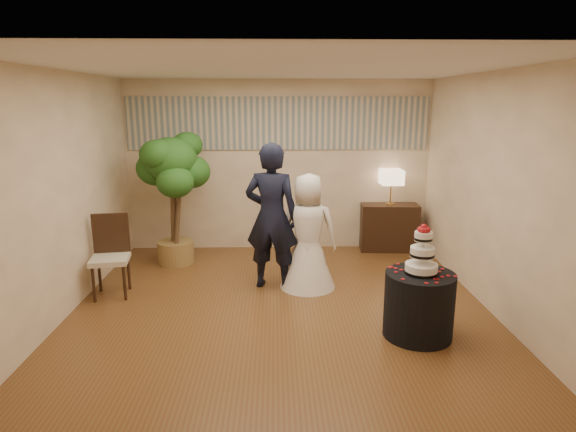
{
  "coord_description": "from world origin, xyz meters",
  "views": [
    {
      "loc": [
        -0.06,
        -5.45,
        2.45
      ],
      "look_at": [
        0.1,
        0.4,
        1.05
      ],
      "focal_mm": 30.0,
      "sensor_mm": 36.0,
      "label": 1
    }
  ],
  "objects_px": {
    "wedding_cake": "(423,249)",
    "ficus_tree": "(173,198)",
    "cake_table": "(419,305)",
    "table_lamp": "(391,187)",
    "side_chair": "(110,257)",
    "bride": "(308,231)",
    "console": "(389,227)",
    "groom": "(272,217)"
  },
  "relations": [
    {
      "from": "wedding_cake",
      "to": "ficus_tree",
      "type": "relative_size",
      "value": 0.26
    },
    {
      "from": "cake_table",
      "to": "table_lamp",
      "type": "bearing_deg",
      "value": 82.69
    },
    {
      "from": "wedding_cake",
      "to": "side_chair",
      "type": "bearing_deg",
      "value": 161.83
    },
    {
      "from": "side_chair",
      "to": "wedding_cake",
      "type": "bearing_deg",
      "value": -26.57
    },
    {
      "from": "bride",
      "to": "table_lamp",
      "type": "bearing_deg",
      "value": -125.47
    },
    {
      "from": "wedding_cake",
      "to": "table_lamp",
      "type": "xyz_separation_m",
      "value": [
        0.39,
        3.06,
        0.1
      ]
    },
    {
      "from": "bride",
      "to": "wedding_cake",
      "type": "bearing_deg",
      "value": 133.81
    },
    {
      "from": "bride",
      "to": "cake_table",
      "type": "relative_size",
      "value": 2.13
    },
    {
      "from": "console",
      "to": "ficus_tree",
      "type": "relative_size",
      "value": 0.46
    },
    {
      "from": "groom",
      "to": "console",
      "type": "relative_size",
      "value": 2.07
    },
    {
      "from": "ficus_tree",
      "to": "side_chair",
      "type": "bearing_deg",
      "value": -114.14
    },
    {
      "from": "cake_table",
      "to": "wedding_cake",
      "type": "xyz_separation_m",
      "value": [
        0.0,
        0.0,
        0.62
      ]
    },
    {
      "from": "wedding_cake",
      "to": "table_lamp",
      "type": "distance_m",
      "value": 3.08
    },
    {
      "from": "wedding_cake",
      "to": "ficus_tree",
      "type": "bearing_deg",
      "value": 141.21
    },
    {
      "from": "bride",
      "to": "console",
      "type": "height_order",
      "value": "bride"
    },
    {
      "from": "groom",
      "to": "cake_table",
      "type": "relative_size",
      "value": 2.68
    },
    {
      "from": "ficus_tree",
      "to": "groom",
      "type": "bearing_deg",
      "value": -34.04
    },
    {
      "from": "groom",
      "to": "cake_table",
      "type": "distance_m",
      "value": 2.22
    },
    {
      "from": "groom",
      "to": "side_chair",
      "type": "relative_size",
      "value": 1.87
    },
    {
      "from": "ficus_tree",
      "to": "table_lamp",
      "type": "bearing_deg",
      "value": 9.9
    },
    {
      "from": "wedding_cake",
      "to": "ficus_tree",
      "type": "xyz_separation_m",
      "value": [
        -3.06,
        2.46,
        0.05
      ]
    },
    {
      "from": "cake_table",
      "to": "console",
      "type": "relative_size",
      "value": 0.77
    },
    {
      "from": "wedding_cake",
      "to": "console",
      "type": "height_order",
      "value": "wedding_cake"
    },
    {
      "from": "cake_table",
      "to": "side_chair",
      "type": "height_order",
      "value": "side_chair"
    },
    {
      "from": "table_lamp",
      "to": "side_chair",
      "type": "bearing_deg",
      "value": -155.05
    },
    {
      "from": "console",
      "to": "table_lamp",
      "type": "distance_m",
      "value": 0.68
    },
    {
      "from": "cake_table",
      "to": "table_lamp",
      "type": "height_order",
      "value": "table_lamp"
    },
    {
      "from": "bride",
      "to": "wedding_cake",
      "type": "relative_size",
      "value": 2.9
    },
    {
      "from": "table_lamp",
      "to": "side_chair",
      "type": "height_order",
      "value": "table_lamp"
    },
    {
      "from": "table_lamp",
      "to": "bride",
      "type": "bearing_deg",
      "value": -132.23
    },
    {
      "from": "bride",
      "to": "cake_table",
      "type": "bearing_deg",
      "value": 133.81
    },
    {
      "from": "bride",
      "to": "side_chair",
      "type": "xyz_separation_m",
      "value": [
        -2.54,
        -0.24,
        -0.25
      ]
    },
    {
      "from": "cake_table",
      "to": "table_lamp",
      "type": "distance_m",
      "value": 3.17
    },
    {
      "from": "table_lamp",
      "to": "groom",
      "type": "bearing_deg",
      "value": -140.5
    },
    {
      "from": "wedding_cake",
      "to": "cake_table",
      "type": "bearing_deg",
      "value": 0.0
    },
    {
      "from": "cake_table",
      "to": "side_chair",
      "type": "bearing_deg",
      "value": 161.83
    },
    {
      "from": "groom",
      "to": "ficus_tree",
      "type": "height_order",
      "value": "ficus_tree"
    },
    {
      "from": "bride",
      "to": "table_lamp",
      "type": "distance_m",
      "value": 2.21
    },
    {
      "from": "cake_table",
      "to": "ficus_tree",
      "type": "xyz_separation_m",
      "value": [
        -3.06,
        2.46,
        0.67
      ]
    },
    {
      "from": "table_lamp",
      "to": "cake_table",
      "type": "bearing_deg",
      "value": -97.31
    },
    {
      "from": "bride",
      "to": "console",
      "type": "relative_size",
      "value": 1.65
    },
    {
      "from": "cake_table",
      "to": "console",
      "type": "bearing_deg",
      "value": 82.69
    }
  ]
}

